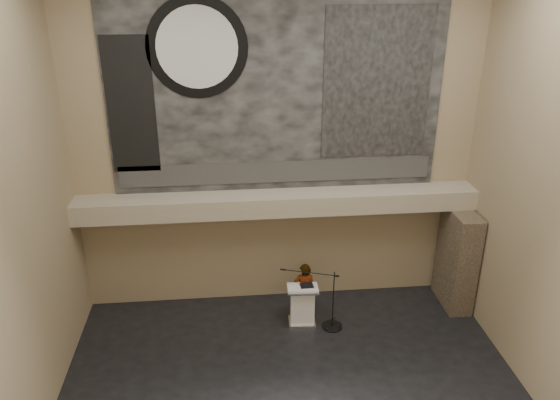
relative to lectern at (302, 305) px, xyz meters
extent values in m
plane|color=black|center=(-0.50, -2.61, -0.55)|extent=(10.00, 10.00, 0.00)
cube|color=#917D5C|center=(-0.50, 1.39, 3.70)|extent=(10.00, 0.02, 8.50)
cube|color=#917D5C|center=(-0.50, -6.61, 3.70)|extent=(10.00, 0.02, 8.50)
cube|color=#917D5C|center=(-5.50, -2.61, 3.70)|extent=(0.02, 8.00, 8.50)
cube|color=gray|center=(-0.50, 0.99, 2.40)|extent=(10.00, 0.80, 0.50)
cylinder|color=#B2893D|center=(-2.10, 0.94, 2.12)|extent=(0.04, 0.04, 0.06)
cylinder|color=#B2893D|center=(1.40, 0.94, 2.12)|extent=(0.04, 0.04, 0.06)
cube|color=black|center=(-0.50, 1.36, 5.15)|extent=(8.00, 0.05, 5.00)
cube|color=#2C2C2C|center=(-0.50, 1.32, 3.10)|extent=(7.76, 0.02, 0.55)
cylinder|color=black|center=(-2.30, 1.32, 6.15)|extent=(2.30, 0.02, 2.30)
cylinder|color=silver|center=(-2.30, 1.30, 6.15)|extent=(1.84, 0.02, 1.84)
cube|color=black|center=(1.90, 1.32, 5.25)|extent=(2.60, 0.02, 3.60)
cube|color=black|center=(-3.90, 1.32, 4.85)|extent=(1.10, 0.02, 3.20)
cube|color=#3D3125|center=(4.15, 0.54, 0.80)|extent=(0.60, 1.40, 2.70)
cube|color=silver|center=(0.00, 0.00, -0.51)|extent=(0.70, 0.55, 0.08)
cube|color=white|center=(0.00, 0.00, 0.01)|extent=(0.61, 0.44, 0.96)
cube|color=white|center=(0.00, -0.02, 0.52)|extent=(0.79, 0.58, 0.13)
cube|color=black|center=(0.10, -0.01, 0.56)|extent=(0.33, 0.27, 0.04)
cube|color=silver|center=(-0.18, -0.06, 0.55)|extent=(0.29, 0.36, 0.00)
imported|color=silver|center=(0.09, 0.30, 0.22)|extent=(0.57, 0.38, 1.55)
cylinder|color=black|center=(0.74, -0.22, -0.54)|extent=(0.52, 0.52, 0.02)
cylinder|color=black|center=(0.74, -0.22, 0.25)|extent=(0.03, 0.03, 1.60)
cylinder|color=black|center=(0.14, -0.02, 0.95)|extent=(1.35, 0.47, 0.02)
camera|label=1|loc=(-1.69, -11.39, 7.92)|focal=35.00mm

